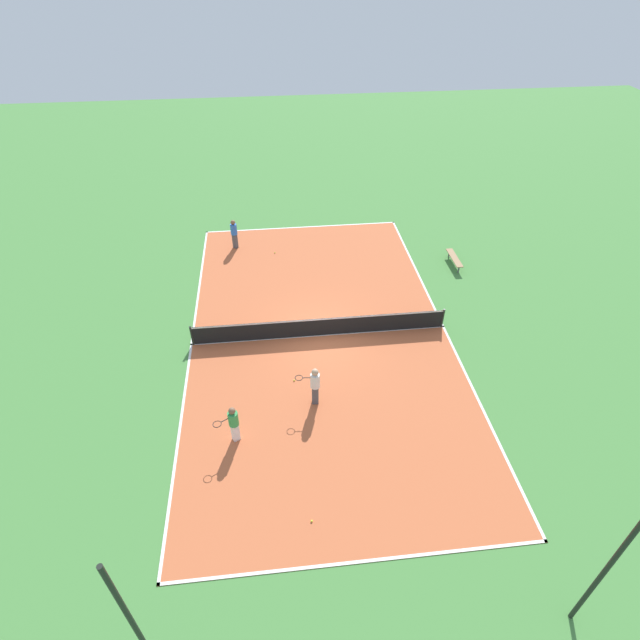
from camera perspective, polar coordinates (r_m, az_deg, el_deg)
ground_plane at (r=22.49m, az=-0.00°, el=-1.79°), size 80.00×80.00×0.00m
court_surface at (r=22.48m, az=-0.00°, el=-1.77°), size 11.53×20.60×0.02m
tennis_net at (r=22.15m, az=-0.00°, el=-0.75°), size 11.33×0.10×0.99m
bench at (r=28.05m, az=15.11°, el=6.81°), size 0.36×1.91×0.45m
player_far_white at (r=18.84m, az=-0.59°, el=-7.31°), size 0.96×0.42×1.77m
player_near_blue at (r=28.75m, az=-9.80°, el=9.87°), size 0.51×0.51×1.72m
player_far_green at (r=17.98m, az=-9.87°, el=-11.42°), size 0.97×0.76×1.64m
tennis_ball_right_alley at (r=16.67m, az=-0.96°, el=-21.99°), size 0.07×0.07×0.07m
tennis_ball_near_net at (r=28.38m, az=-5.18°, el=7.68°), size 0.07×0.07×0.07m
tennis_ball_midcourt at (r=20.38m, az=-2.97°, el=-6.90°), size 0.07×0.07×0.07m
fence_post_back_left at (r=14.72m, az=29.90°, el=-23.47°), size 0.12×0.12×5.39m
fence_post_back_right at (r=13.27m, az=-20.50°, el=-29.86°), size 0.12×0.12×5.39m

